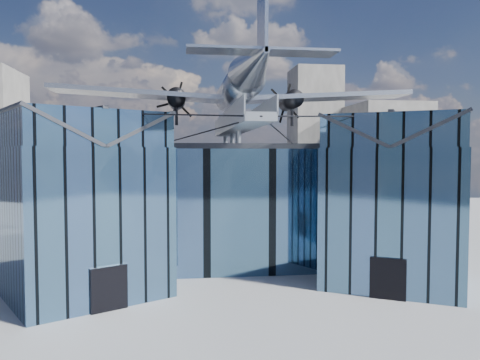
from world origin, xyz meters
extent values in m
plane|color=#939397|center=(0.00, 0.00, 0.00)|extent=(120.00, 120.00, 0.00)
cube|color=#466A8E|center=(0.00, 9.00, 4.75)|extent=(28.00, 14.00, 9.50)
cube|color=#26282E|center=(0.00, 9.00, 9.70)|extent=(28.00, 14.00, 0.40)
cube|color=#466A8E|center=(-10.50, -1.00, 4.75)|extent=(11.79, 11.43, 9.50)
cube|color=#466A8E|center=(-10.50, -1.00, 10.60)|extent=(11.56, 11.20, 2.20)
cube|color=#26282E|center=(-12.45, -2.12, 10.60)|extent=(7.98, 9.23, 2.40)
cube|color=#26282E|center=(-8.55, 0.12, 10.60)|extent=(7.98, 9.23, 2.40)
cube|color=#26282E|center=(-10.50, -1.00, 11.75)|extent=(4.30, 7.10, 0.18)
cube|color=black|center=(-8.48, -4.51, 1.30)|extent=(2.03, 1.32, 2.60)
cube|color=black|center=(-6.60, 1.25, 4.75)|extent=(0.34, 0.34, 9.50)
cube|color=#466A8E|center=(10.50, -1.00, 4.75)|extent=(11.79, 11.43, 9.50)
cube|color=#466A8E|center=(10.50, -1.00, 10.60)|extent=(11.56, 11.20, 2.20)
cube|color=#26282E|center=(8.55, 0.12, 10.60)|extent=(7.98, 9.23, 2.40)
cube|color=#26282E|center=(12.45, -2.12, 10.60)|extent=(7.98, 9.23, 2.40)
cube|color=#26282E|center=(10.50, -1.00, 11.75)|extent=(4.30, 7.10, 0.18)
cube|color=black|center=(8.48, -4.51, 1.30)|extent=(2.03, 1.32, 2.60)
cube|color=black|center=(6.60, 1.25, 4.75)|extent=(0.34, 0.34, 9.50)
cube|color=#989EA5|center=(0.00, 3.50, 11.10)|extent=(1.80, 21.00, 0.50)
cube|color=#989EA5|center=(-0.90, 3.50, 11.75)|extent=(0.08, 21.00, 1.10)
cube|color=#989EA5|center=(0.90, 3.50, 11.75)|extent=(0.08, 21.00, 1.10)
cylinder|color=#989EA5|center=(0.00, 13.00, 10.43)|extent=(0.44, 0.44, 1.35)
cylinder|color=#989EA5|center=(0.00, 7.00, 10.43)|extent=(0.44, 0.44, 1.35)
cylinder|color=#989EA5|center=(0.00, 3.00, 10.43)|extent=(0.44, 0.44, 1.35)
cylinder|color=#989EA5|center=(0.00, 4.00, 12.05)|extent=(0.70, 0.70, 1.40)
cylinder|color=black|center=(-5.25, -4.00, 11.40)|extent=(10.55, 6.08, 0.69)
cylinder|color=black|center=(5.25, -4.00, 11.40)|extent=(10.55, 6.08, 0.69)
cylinder|color=black|center=(-3.00, 1.50, 10.55)|extent=(6.09, 17.04, 1.19)
cylinder|color=black|center=(3.00, 1.50, 10.55)|extent=(6.09, 17.04, 1.19)
cylinder|color=#ACB0B9|center=(0.00, 4.00, 14.00)|extent=(2.50, 11.00, 2.50)
sphere|color=#ACB0B9|center=(0.00, 9.50, 14.00)|extent=(2.50, 2.50, 2.50)
cube|color=black|center=(0.00, 8.50, 14.69)|extent=(1.60, 1.40, 0.50)
cone|color=#ACB0B9|center=(0.00, -5.00, 14.30)|extent=(2.50, 7.00, 2.50)
cube|color=#ACB0B9|center=(0.00, -7.30, 15.90)|extent=(0.18, 2.40, 3.40)
cube|color=#ACB0B9|center=(0.00, -7.20, 14.50)|extent=(8.00, 1.80, 0.14)
cube|color=#ACB0B9|center=(-7.00, 5.00, 13.70)|extent=(14.00, 3.20, 1.08)
cylinder|color=black|center=(-4.60, 5.60, 13.45)|extent=(1.44, 3.20, 1.44)
cone|color=black|center=(-4.60, 7.40, 13.45)|extent=(0.70, 0.70, 0.70)
cube|color=black|center=(-4.60, 7.55, 13.45)|extent=(1.05, 0.06, 3.33)
cube|color=black|center=(-4.60, 7.55, 13.45)|extent=(2.53, 0.06, 2.53)
cube|color=black|center=(-4.60, 7.55, 13.45)|extent=(3.33, 0.06, 1.05)
cylinder|color=black|center=(-4.60, 5.00, 12.22)|extent=(0.24, 0.24, 1.75)
cube|color=#ACB0B9|center=(7.00, 5.00, 13.70)|extent=(14.00, 3.20, 1.08)
cylinder|color=black|center=(4.60, 5.60, 13.45)|extent=(1.44, 3.20, 1.44)
cone|color=black|center=(4.60, 7.40, 13.45)|extent=(0.70, 0.70, 0.70)
cube|color=black|center=(4.60, 7.55, 13.45)|extent=(1.05, 0.06, 3.33)
cube|color=black|center=(4.60, 7.55, 13.45)|extent=(2.53, 0.06, 2.53)
cube|color=black|center=(4.60, 7.55, 13.45)|extent=(3.33, 0.06, 1.05)
cylinder|color=black|center=(4.60, 5.00, 12.22)|extent=(0.24, 0.24, 1.75)
cube|color=gray|center=(32.00, 48.00, 9.00)|extent=(12.00, 14.00, 18.00)
cube|color=gray|center=(-20.00, 55.00, 7.00)|extent=(14.00, 10.00, 14.00)
cube|color=gray|center=(22.00, 58.00, 13.00)|extent=(9.00, 9.00, 26.00)
cylinder|color=#362315|center=(20.22, 14.06, 1.14)|extent=(0.37, 0.37, 2.29)
sphere|color=#254B1A|center=(20.22, 14.06, 3.19)|extent=(3.48, 3.48, 2.99)
camera|label=1|loc=(-4.35, -31.89, 8.99)|focal=35.00mm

